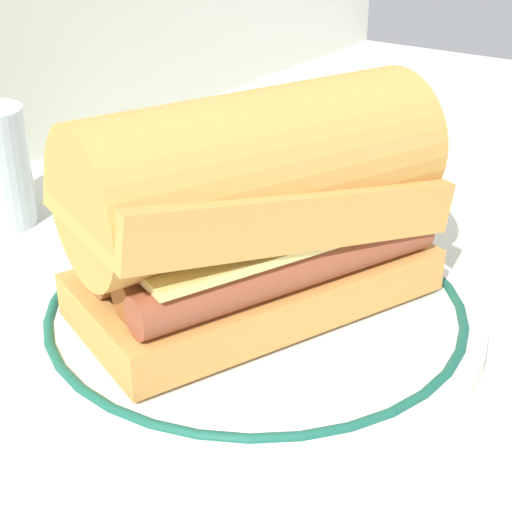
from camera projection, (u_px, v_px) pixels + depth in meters
ground_plane at (292, 319)px, 0.48m from camera, size 1.50×1.50×0.00m
plate at (256, 310)px, 0.47m from camera, size 0.27×0.27×0.01m
sausage_sandwich at (256, 205)px, 0.44m from camera, size 0.23×0.17×0.13m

